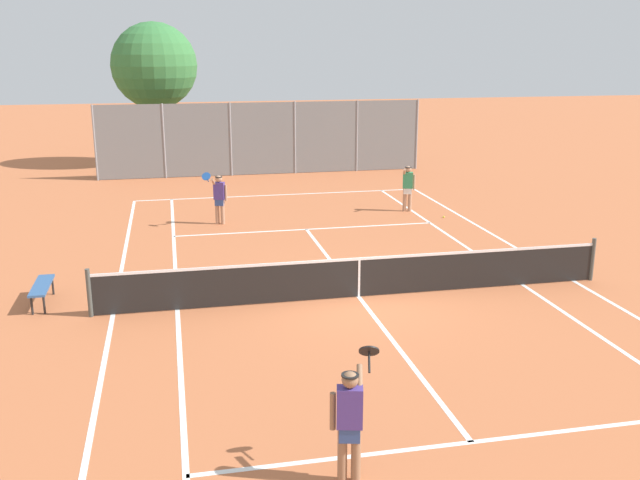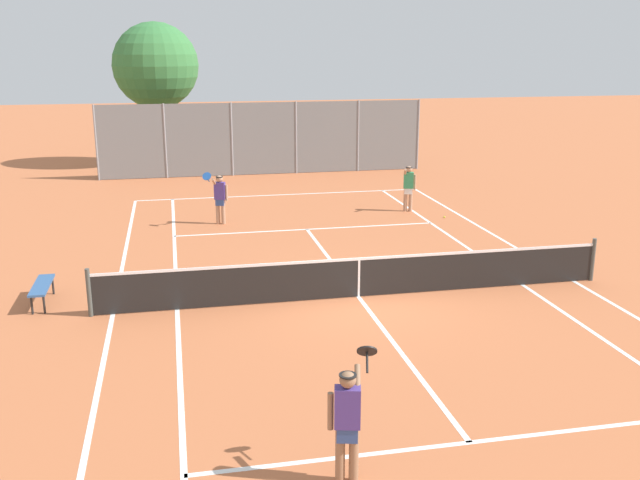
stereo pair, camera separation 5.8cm
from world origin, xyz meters
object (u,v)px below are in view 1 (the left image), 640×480
(tennis_net, at_px, (359,276))
(player_far_left, at_px, (219,196))
(player_near_side, at_px, (350,419))
(loose_tennis_ball_0, at_px, (444,217))
(loose_tennis_ball_2, at_px, (223,209))
(courtside_bench, at_px, (42,287))
(tree_behind_left, at_px, (153,69))
(player_far_right, at_px, (408,186))
(loose_tennis_ball_1, at_px, (299,289))

(tennis_net, bearing_deg, player_far_left, 108.87)
(player_near_side, bearing_deg, loose_tennis_ball_0, 63.89)
(player_far_left, relative_size, loose_tennis_ball_2, 26.88)
(player_near_side, height_order, courtside_bench, player_near_side)
(player_near_side, height_order, player_far_left, same)
(player_near_side, bearing_deg, player_far_left, 92.45)
(tree_behind_left, bearing_deg, courtside_bench, -97.23)
(loose_tennis_ball_0, bearing_deg, tennis_net, -124.72)
(loose_tennis_ball_2, height_order, courtside_bench, courtside_bench)
(player_near_side, xyz_separation_m, loose_tennis_ball_0, (6.83, 13.92, -0.89))
(player_far_right, height_order, loose_tennis_ball_2, player_far_right)
(player_far_left, bearing_deg, loose_tennis_ball_2, 83.15)
(player_far_left, bearing_deg, player_near_side, -87.55)
(player_far_right, relative_size, courtside_bench, 1.07)
(loose_tennis_ball_1, bearing_deg, player_far_left, 101.16)
(loose_tennis_ball_1, distance_m, loose_tennis_ball_2, 9.12)
(loose_tennis_ball_1, bearing_deg, tennis_net, -31.02)
(player_near_side, bearing_deg, tennis_net, 73.99)
(player_far_left, bearing_deg, loose_tennis_ball_0, -5.35)
(player_far_right, xyz_separation_m, loose_tennis_ball_1, (-5.20, -7.44, -0.88))
(tree_behind_left, bearing_deg, player_far_right, -54.42)
(loose_tennis_ball_2, xyz_separation_m, tree_behind_left, (-2.28, 10.39, 4.53))
(player_far_right, xyz_separation_m, courtside_bench, (-11.02, -7.18, -0.50))
(tennis_net, distance_m, tree_behind_left, 21.12)
(player_far_right, bearing_deg, player_near_side, -111.41)
(player_near_side, xyz_separation_m, loose_tennis_ball_2, (-0.37, 16.76, -0.89))
(player_far_right, bearing_deg, courtside_bench, -146.91)
(loose_tennis_ball_0, xyz_separation_m, loose_tennis_ball_1, (-6.09, -6.22, 0.00))
(tree_behind_left, bearing_deg, player_near_side, -84.43)
(loose_tennis_ball_0, relative_size, courtside_bench, 0.04)
(player_far_left, xyz_separation_m, player_far_right, (6.57, 0.53, -0.02))
(player_far_right, xyz_separation_m, loose_tennis_ball_2, (-6.31, 1.61, -0.88))
(player_far_left, height_order, courtside_bench, player_far_left)
(player_far_right, bearing_deg, loose_tennis_ball_2, 165.69)
(loose_tennis_ball_2, relative_size, tree_behind_left, 0.01)
(loose_tennis_ball_0, relative_size, loose_tennis_ball_2, 1.00)
(tennis_net, height_order, tree_behind_left, tree_behind_left)
(player_far_left, xyz_separation_m, tree_behind_left, (-2.02, 12.53, 3.64))
(loose_tennis_ball_1, relative_size, tree_behind_left, 0.01)
(player_far_right, distance_m, loose_tennis_ball_1, 9.12)
(courtside_bench, height_order, tree_behind_left, tree_behind_left)
(loose_tennis_ball_0, bearing_deg, player_far_right, 125.90)
(player_near_side, distance_m, loose_tennis_ball_1, 7.80)
(loose_tennis_ball_1, distance_m, tree_behind_left, 20.25)
(loose_tennis_ball_1, xyz_separation_m, loose_tennis_ball_2, (-1.11, 9.05, 0.00))
(player_far_right, distance_m, tree_behind_left, 15.20)
(player_far_left, bearing_deg, tennis_net, -71.13)
(player_far_left, xyz_separation_m, loose_tennis_ball_0, (7.45, -0.70, -0.89))
(courtside_bench, bearing_deg, loose_tennis_ball_0, 26.58)
(tennis_net, xyz_separation_m, courtside_bench, (-7.07, 1.02, -0.10))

